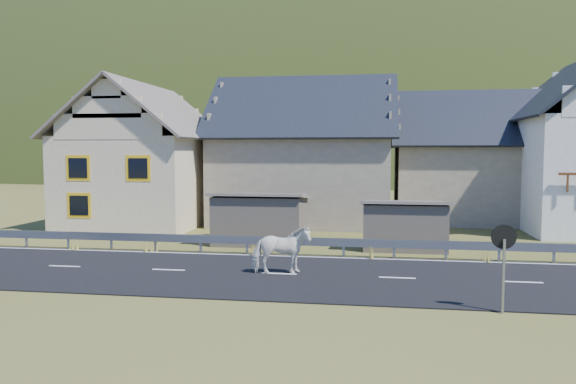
# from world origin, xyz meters

# --- Properties ---
(ground) EXTENTS (160.00, 160.00, 0.00)m
(ground) POSITION_xyz_m (0.00, 0.00, 0.00)
(ground) COLOR #3D4219
(ground) RESTS_ON ground
(road) EXTENTS (60.00, 7.00, 0.04)m
(road) POSITION_xyz_m (0.00, 0.00, 0.02)
(road) COLOR black
(road) RESTS_ON ground
(lane_markings) EXTENTS (60.00, 6.60, 0.01)m
(lane_markings) POSITION_xyz_m (0.00, 0.00, 0.04)
(lane_markings) COLOR silver
(lane_markings) RESTS_ON road
(guardrail) EXTENTS (28.10, 0.09, 0.75)m
(guardrail) POSITION_xyz_m (-0.00, 3.68, 0.56)
(guardrail) COLOR #93969B
(guardrail) RESTS_ON ground
(shed_left) EXTENTS (4.30, 3.30, 2.40)m
(shed_left) POSITION_xyz_m (-2.00, 6.50, 1.10)
(shed_left) COLOR brown
(shed_left) RESTS_ON ground
(shed_right) EXTENTS (3.80, 2.90, 2.20)m
(shed_right) POSITION_xyz_m (4.50, 6.00, 1.00)
(shed_right) COLOR brown
(shed_right) RESTS_ON ground
(house_cream) EXTENTS (7.80, 9.80, 8.30)m
(house_cream) POSITION_xyz_m (-10.00, 12.00, 4.36)
(house_cream) COLOR beige
(house_cream) RESTS_ON ground
(house_stone_a) EXTENTS (10.80, 9.80, 8.90)m
(house_stone_a) POSITION_xyz_m (-1.00, 15.00, 4.63)
(house_stone_a) COLOR gray
(house_stone_a) RESTS_ON ground
(house_stone_b) EXTENTS (9.80, 8.80, 8.10)m
(house_stone_b) POSITION_xyz_m (9.00, 17.00, 4.24)
(house_stone_b) COLOR gray
(house_stone_b) RESTS_ON ground
(mountain) EXTENTS (440.00, 280.00, 260.00)m
(mountain) POSITION_xyz_m (5.00, 180.00, -20.00)
(mountain) COLOR #1F310E
(mountain) RESTS_ON ground
(conifer_patch) EXTENTS (76.00, 50.00, 28.00)m
(conifer_patch) POSITION_xyz_m (-55.00, 110.00, 6.00)
(conifer_patch) COLOR black
(conifer_patch) RESTS_ON ground
(horse) EXTENTS (1.35, 2.14, 1.68)m
(horse) POSITION_xyz_m (0.07, -0.01, 0.88)
(horse) COLOR white
(horse) RESTS_ON road
(traffic_mirror) EXTENTS (0.65, 0.19, 2.35)m
(traffic_mirror) POSITION_xyz_m (6.59, -3.54, 1.72)
(traffic_mirror) COLOR #93969B
(traffic_mirror) RESTS_ON ground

